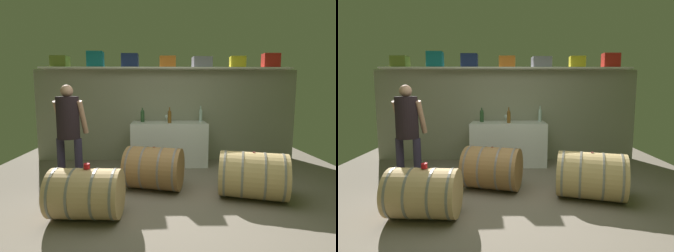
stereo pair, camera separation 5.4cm
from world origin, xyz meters
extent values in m
cube|color=#74685C|center=(0.00, 0.64, -0.01)|extent=(6.70, 8.30, 0.02)
cube|color=gray|center=(0.00, 2.55, 0.96)|extent=(5.50, 0.10, 1.92)
cube|color=silver|center=(0.00, 2.40, 1.94)|extent=(5.06, 0.40, 0.03)
cube|color=olive|center=(-2.16, 2.40, 2.07)|extent=(0.34, 0.28, 0.23)
cube|color=#137284|center=(-1.44, 2.40, 2.11)|extent=(0.33, 0.28, 0.31)
cube|color=navy|center=(-0.75, 2.40, 2.09)|extent=(0.33, 0.24, 0.27)
cube|color=orange|center=(0.02, 2.40, 2.07)|extent=(0.34, 0.31, 0.22)
cube|color=gray|center=(0.72, 2.40, 2.06)|extent=(0.40, 0.32, 0.21)
cube|color=yellow|center=(1.45, 2.40, 2.07)|extent=(0.32, 0.24, 0.23)
cube|color=red|center=(2.14, 2.40, 2.10)|extent=(0.33, 0.23, 0.29)
cube|color=white|center=(0.04, 2.16, 0.43)|extent=(1.49, 0.67, 0.86)
cylinder|color=brown|center=(0.05, 2.05, 0.96)|extent=(0.07, 0.07, 0.20)
sphere|color=brown|center=(0.05, 2.05, 1.07)|extent=(0.07, 0.07, 0.07)
cylinder|color=brown|center=(0.05, 2.05, 1.12)|extent=(0.02, 0.02, 0.09)
cylinder|color=#2E4F2F|center=(-0.50, 2.24, 0.95)|extent=(0.08, 0.08, 0.19)
sphere|color=#2E4F2F|center=(-0.50, 2.24, 1.06)|extent=(0.08, 0.08, 0.08)
cylinder|color=#2E4F2F|center=(-0.50, 2.24, 1.11)|extent=(0.03, 0.03, 0.07)
cylinder|color=#ACC5BF|center=(0.69, 2.29, 0.96)|extent=(0.07, 0.07, 0.21)
sphere|color=#ACC5BF|center=(0.69, 2.29, 1.08)|extent=(0.06, 0.06, 0.06)
cylinder|color=#ACC5BF|center=(0.69, 2.29, 1.14)|extent=(0.03, 0.03, 0.09)
cylinder|color=white|center=(-0.01, 2.36, 0.86)|extent=(0.08, 0.08, 0.00)
cylinder|color=white|center=(-0.01, 2.36, 0.90)|extent=(0.01, 0.01, 0.07)
sphere|color=white|center=(-0.01, 2.36, 0.96)|extent=(0.07, 0.07, 0.07)
sphere|color=maroon|center=(-0.01, 2.36, 0.95)|extent=(0.04, 0.04, 0.04)
cylinder|color=tan|center=(-1.00, -0.19, 0.30)|extent=(0.85, 0.63, 0.58)
cylinder|color=slate|center=(-1.34, -0.17, 0.30)|extent=(0.06, 0.60, 0.60)
cylinder|color=slate|center=(-1.13, -0.18, 0.30)|extent=(0.06, 0.60, 0.60)
cylinder|color=slate|center=(-0.87, -0.20, 0.30)|extent=(0.06, 0.60, 0.60)
cylinder|color=slate|center=(-0.66, -0.21, 0.30)|extent=(0.06, 0.60, 0.60)
cylinder|color=brown|center=(-1.00, -0.19, 0.60)|extent=(0.04, 0.04, 0.01)
cylinder|color=#9C6F43|center=(-0.23, 0.75, 0.32)|extent=(0.96, 0.83, 0.63)
cylinder|color=slate|center=(-0.56, 0.84, 0.32)|extent=(0.20, 0.63, 0.65)
cylinder|color=slate|center=(-0.36, 0.79, 0.32)|extent=(0.20, 0.63, 0.65)
cylinder|color=slate|center=(-0.10, 0.72, 0.32)|extent=(0.20, 0.63, 0.65)
cylinder|color=slate|center=(0.11, 0.66, 0.32)|extent=(0.20, 0.63, 0.65)
cylinder|color=#974D3D|center=(-0.23, 0.75, 0.65)|extent=(0.04, 0.04, 0.01)
cylinder|color=tan|center=(1.15, 0.36, 0.33)|extent=(1.05, 0.88, 0.64)
cylinder|color=gray|center=(0.79, 0.47, 0.33)|extent=(0.22, 0.63, 0.65)
cylinder|color=gray|center=(1.02, 0.40, 0.33)|extent=(0.22, 0.63, 0.65)
cylinder|color=gray|center=(1.29, 0.31, 0.33)|extent=(0.22, 0.63, 0.65)
cylinder|color=gray|center=(1.51, 0.24, 0.33)|extent=(0.22, 0.63, 0.65)
cylinder|color=#964042|center=(1.15, 0.36, 0.65)|extent=(0.04, 0.04, 0.01)
cylinder|color=red|center=(-0.98, -0.19, 0.63)|extent=(0.07, 0.07, 0.06)
cylinder|color=#2C263E|center=(-1.38, 0.83, 0.38)|extent=(0.12, 0.12, 0.77)
cylinder|color=#2C263E|center=(-1.66, 0.87, 0.38)|extent=(0.12, 0.12, 0.77)
cylinder|color=black|center=(-1.52, 0.85, 1.08)|extent=(0.33, 0.33, 0.63)
sphere|color=tan|center=(-1.52, 0.85, 1.48)|extent=(0.18, 0.18, 0.18)
cylinder|color=tan|center=(-1.32, 0.91, 1.08)|extent=(0.12, 0.27, 0.53)
cylinder|color=tan|center=(-1.70, 0.97, 1.08)|extent=(0.12, 0.29, 0.52)
camera|label=1|loc=(-0.12, -3.25, 1.49)|focal=29.06mm
camera|label=2|loc=(-0.07, -3.26, 1.49)|focal=29.06mm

